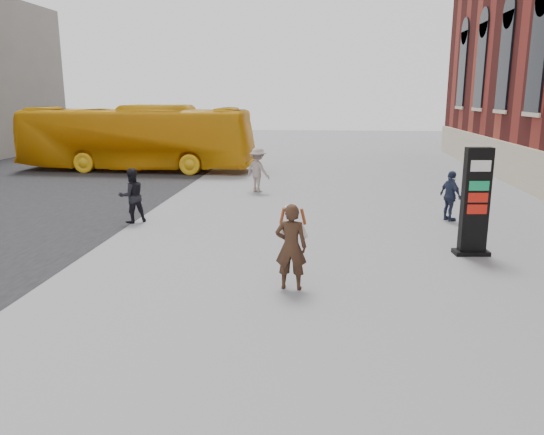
# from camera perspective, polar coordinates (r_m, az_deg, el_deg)

# --- Properties ---
(ground) EXTENTS (100.00, 100.00, 0.00)m
(ground) POSITION_cam_1_polar(r_m,az_deg,el_deg) (11.85, 0.64, -6.38)
(ground) COLOR #9E9EA3
(info_pylon) EXTENTS (0.90, 0.52, 2.71)m
(info_pylon) POSITION_cam_1_polar(r_m,az_deg,el_deg) (14.06, 21.02, 1.56)
(info_pylon) COLOR black
(info_pylon) RESTS_ON ground
(woman) EXTENTS (0.70, 0.64, 1.81)m
(woman) POSITION_cam_1_polar(r_m,az_deg,el_deg) (10.89, 2.06, -3.04)
(woman) COLOR #322012
(woman) RESTS_ON ground
(bus) EXTENTS (12.43, 3.34, 3.43)m
(bus) POSITION_cam_1_polar(r_m,az_deg,el_deg) (29.19, -14.39, 8.29)
(bus) COLOR orange
(bus) RESTS_ON road
(pedestrian_a) EXTENTS (1.05, 1.02, 1.71)m
(pedestrian_a) POSITION_cam_1_polar(r_m,az_deg,el_deg) (17.21, -14.84, 2.28)
(pedestrian_a) COLOR black
(pedestrian_a) RESTS_ON ground
(pedestrian_b) EXTENTS (1.35, 1.26, 1.83)m
(pedestrian_b) POSITION_cam_1_polar(r_m,az_deg,el_deg) (21.97, -1.52, 5.14)
(pedestrian_b) COLOR gray
(pedestrian_b) RESTS_ON ground
(pedestrian_c) EXTENTS (0.76, 1.02, 1.61)m
(pedestrian_c) POSITION_cam_1_polar(r_m,az_deg,el_deg) (17.80, 18.65, 2.21)
(pedestrian_c) COLOR #29324D
(pedestrian_c) RESTS_ON ground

